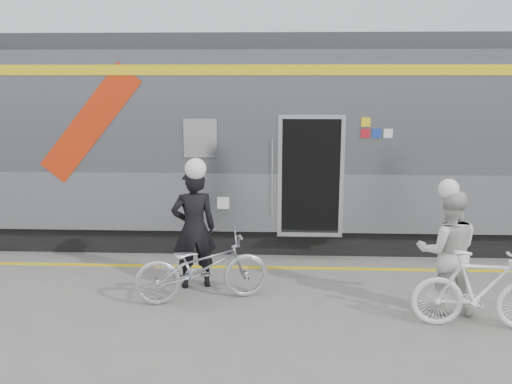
# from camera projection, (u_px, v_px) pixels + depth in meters

# --- Properties ---
(ground) EXTENTS (90.00, 90.00, 0.00)m
(ground) POSITION_uv_depth(u_px,v_px,m) (281.00, 322.00, 7.54)
(ground) COLOR slate
(ground) RESTS_ON ground
(train) EXTENTS (24.00, 3.17, 4.10)m
(train) POSITION_uv_depth(u_px,v_px,m) (202.00, 139.00, 11.27)
(train) COLOR black
(train) RESTS_ON ground
(safety_strip) EXTENTS (24.00, 0.12, 0.01)m
(safety_strip) POSITION_uv_depth(u_px,v_px,m) (281.00, 268.00, 9.64)
(safety_strip) COLOR yellow
(safety_strip) RESTS_ON ground
(man) EXTENTS (0.81, 0.64, 1.94)m
(man) POSITION_uv_depth(u_px,v_px,m) (194.00, 229.00, 8.61)
(man) COLOR black
(man) RESTS_ON ground
(bicycle_left) EXTENTS (2.14, 1.23, 1.07)m
(bicycle_left) POSITION_uv_depth(u_px,v_px,m) (202.00, 267.00, 8.16)
(bicycle_left) COLOR #B5B7BD
(bicycle_left) RESTS_ON ground
(woman) EXTENTS (0.93, 0.76, 1.79)m
(woman) POSITION_uv_depth(u_px,v_px,m) (448.00, 252.00, 7.72)
(woman) COLOR beige
(woman) RESTS_ON ground
(bicycle_right) EXTENTS (1.85, 0.68, 1.09)m
(bicycle_right) POSITION_uv_depth(u_px,v_px,m) (481.00, 290.00, 7.25)
(bicycle_right) COLOR white
(bicycle_right) RESTS_ON ground
(helmet_man) EXTENTS (0.34, 0.34, 0.34)m
(helmet_man) POSITION_uv_depth(u_px,v_px,m) (192.00, 158.00, 8.37)
(helmet_man) COLOR white
(helmet_man) RESTS_ON man
(helmet_woman) EXTENTS (0.29, 0.29, 0.29)m
(helmet_woman) POSITION_uv_depth(u_px,v_px,m) (453.00, 180.00, 7.50)
(helmet_woman) COLOR white
(helmet_woman) RESTS_ON woman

